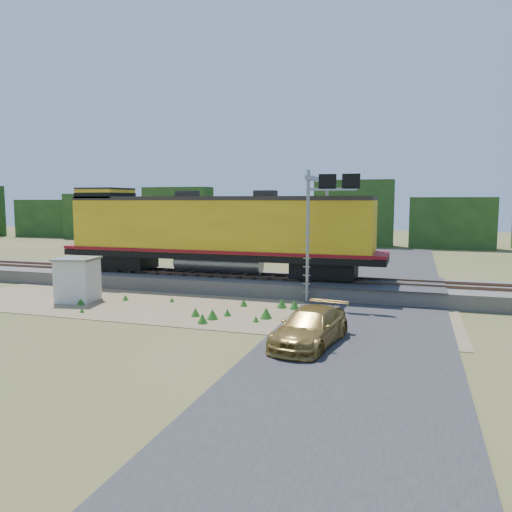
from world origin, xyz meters
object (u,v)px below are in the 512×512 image
(locomotive, at_px, (213,230))
(car, at_px, (310,328))
(shed, at_px, (78,279))
(signal_gantry, at_px, (322,203))

(locomotive, bearing_deg, car, -51.67)
(shed, bearing_deg, locomotive, 40.11)
(signal_gantry, relative_size, car, 1.47)
(locomotive, distance_m, shed, 8.39)
(car, bearing_deg, locomotive, 136.81)
(shed, xyz_separation_m, signal_gantry, (11.96, 5.52, 3.99))
(locomotive, bearing_deg, shed, -130.01)
(locomotive, height_order, signal_gantry, signal_gantry)
(shed, relative_size, car, 0.50)
(signal_gantry, bearing_deg, car, -81.91)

